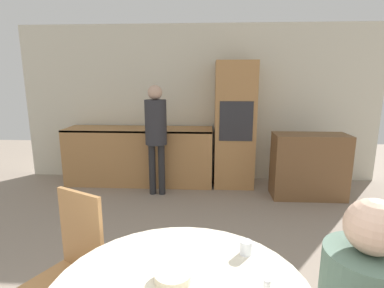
{
  "coord_description": "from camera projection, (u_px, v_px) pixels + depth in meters",
  "views": [
    {
      "loc": [
        0.18,
        -0.16,
        1.71
      ],
      "look_at": [
        0.02,
        2.69,
        1.09
      ],
      "focal_mm": 28.0,
      "sensor_mm": 36.0,
      "label": 1
    }
  ],
  "objects": [
    {
      "name": "bowl_centre",
      "position": [
        173.0,
        276.0,
        1.46
      ],
      "size": [
        0.19,
        0.19,
        0.05
      ],
      "color": "beige",
      "rests_on": "dining_table"
    },
    {
      "name": "person_standing",
      "position": [
        156.0,
        128.0,
        4.37
      ],
      "size": [
        0.32,
        0.32,
        1.64
      ],
      "color": "#262628",
      "rests_on": "ground_plane"
    },
    {
      "name": "cup",
      "position": [
        246.0,
        248.0,
        1.69
      ],
      "size": [
        0.07,
        0.07,
        0.08
      ],
      "color": "silver",
      "rests_on": "dining_table"
    },
    {
      "name": "salt_shaker",
      "position": [
        267.0,
        288.0,
        1.35
      ],
      "size": [
        0.03,
        0.03,
        0.09
      ],
      "color": "white",
      "rests_on": "dining_table"
    },
    {
      "name": "chair_far_left",
      "position": [
        73.0,
        261.0,
        1.95
      ],
      "size": [
        0.54,
        0.54,
        1.0
      ],
      "rotation": [
        0.0,
        0.0,
        5.82
      ],
      "color": "#AD7A47",
      "rests_on": "ground_plane"
    },
    {
      "name": "kitchen_counter",
      "position": [
        140.0,
        155.0,
        4.98
      ],
      "size": [
        2.4,
        0.6,
        0.93
      ],
      "color": "#AD7A47",
      "rests_on": "ground_plane"
    },
    {
      "name": "wall_back",
      "position": [
        199.0,
        104.0,
        5.09
      ],
      "size": [
        6.03,
        0.05,
        2.6
      ],
      "color": "beige",
      "rests_on": "ground_plane"
    },
    {
      "name": "oven_unit",
      "position": [
        234.0,
        125.0,
        4.8
      ],
      "size": [
        0.63,
        0.59,
        1.99
      ],
      "color": "#AD7A47",
      "rests_on": "ground_plane"
    },
    {
      "name": "sideboard",
      "position": [
        309.0,
        166.0,
        4.36
      ],
      "size": [
        1.04,
        0.45,
        0.95
      ],
      "color": "brown",
      "rests_on": "ground_plane"
    }
  ]
}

